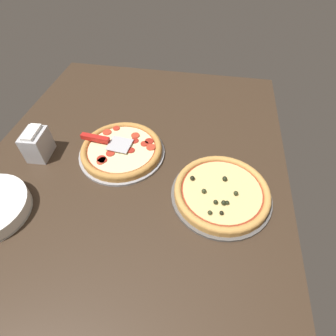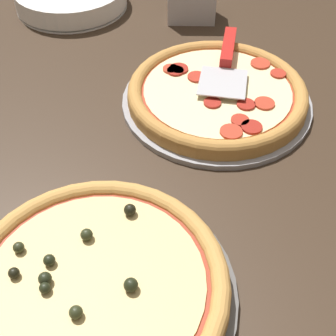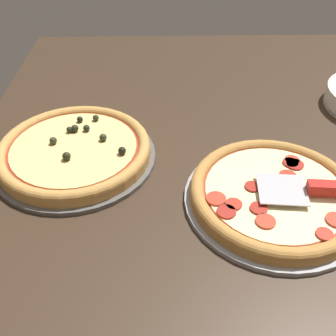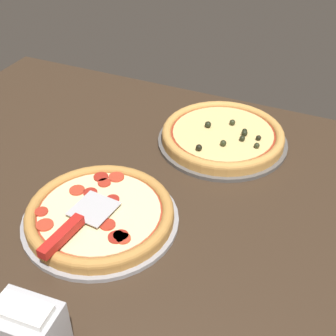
{
  "view_description": "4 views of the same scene",
  "coord_description": "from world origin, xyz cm",
  "px_view_note": "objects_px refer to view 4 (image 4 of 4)",
  "views": [
    {
      "loc": [
        62.66,
        25.21,
        74.2
      ],
      "look_at": [
        -0.65,
        14.05,
        3.0
      ],
      "focal_mm": 28.0,
      "sensor_mm": 36.0,
      "label": 1
    },
    {
      "loc": [
        -4.59,
        62.19,
        52.41
      ],
      "look_at": [
        -0.65,
        14.05,
        3.0
      ],
      "focal_mm": 50.0,
      "sensor_mm": 36.0,
      "label": 2
    },
    {
      "loc": [
        -61.19,
        15.41,
        52.91
      ],
      "look_at": [
        -0.65,
        14.05,
        3.0
      ],
      "focal_mm": 42.0,
      "sensor_mm": 36.0,
      "label": 3
    },
    {
      "loc": [
        35.65,
        -67.57,
        70.65
      ],
      "look_at": [
        -0.65,
        14.05,
        3.0
      ],
      "focal_mm": 50.0,
      "sensor_mm": 36.0,
      "label": 4
    }
  ],
  "objects_px": {
    "pizza_back": "(223,135)",
    "napkin_holder": "(29,333)",
    "serving_spatula": "(70,229)",
    "pizza_front": "(100,213)"
  },
  "relations": [
    {
      "from": "pizza_back",
      "to": "napkin_holder",
      "type": "xyz_separation_m",
      "value": [
        -0.08,
        -0.71,
        0.03
      ]
    },
    {
      "from": "pizza_back",
      "to": "serving_spatula",
      "type": "height_order",
      "value": "serving_spatula"
    },
    {
      "from": "napkin_holder",
      "to": "pizza_back",
      "type": "bearing_deg",
      "value": 83.42
    },
    {
      "from": "pizza_front",
      "to": "serving_spatula",
      "type": "xyz_separation_m",
      "value": [
        -0.02,
        -0.08,
        0.02
      ]
    },
    {
      "from": "pizza_front",
      "to": "pizza_back",
      "type": "distance_m",
      "value": 0.42
    },
    {
      "from": "napkin_holder",
      "to": "serving_spatula",
      "type": "bearing_deg",
      "value": 108.45
    },
    {
      "from": "pizza_front",
      "to": "napkin_holder",
      "type": "xyz_separation_m",
      "value": [
        0.06,
        -0.31,
        0.03
      ]
    },
    {
      "from": "pizza_front",
      "to": "napkin_holder",
      "type": "distance_m",
      "value": 0.32
    },
    {
      "from": "pizza_front",
      "to": "pizza_back",
      "type": "bearing_deg",
      "value": 70.19
    },
    {
      "from": "pizza_front",
      "to": "pizza_back",
      "type": "xyz_separation_m",
      "value": [
        0.14,
        0.4,
        0.0
      ]
    }
  ]
}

